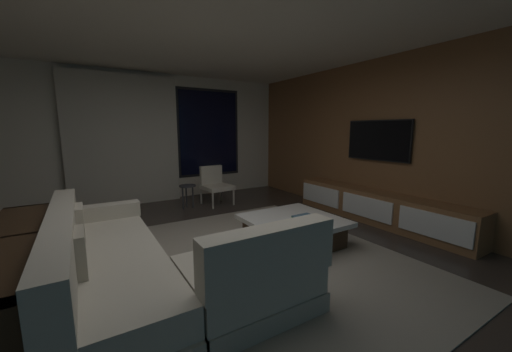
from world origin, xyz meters
name	(u,v)px	position (x,y,z in m)	size (l,w,h in m)	color
floor	(227,265)	(0.00, 0.00, 0.00)	(9.20, 9.20, 0.00)	#332B26
back_wall_with_window	(149,138)	(-0.06, 3.62, 1.34)	(6.60, 0.30, 2.70)	beige
media_wall	(396,141)	(3.06, 0.00, 1.35)	(0.12, 7.80, 2.70)	brown
ceiling	(222,10)	(0.00, 0.00, 2.70)	(8.20, 8.20, 0.00)	beige
area_rug	(257,260)	(0.35, -0.10, 0.01)	(3.20, 3.80, 0.01)	gray
sectional_couch	(144,269)	(-0.92, -0.22, 0.29)	(1.98, 2.50, 0.82)	#B1A997
coffee_table	(293,230)	(1.03, 0.08, 0.19)	(1.16, 1.16, 0.36)	#372415
book_stack_on_coffee_table	(302,219)	(1.00, -0.12, 0.41)	(0.30, 0.19, 0.09)	#46A3D0
accent_chair_near_window	(215,183)	(1.00, 2.61, 0.43)	(0.59, 0.61, 0.78)	#B2ADA0
side_stool	(187,189)	(0.40, 2.56, 0.37)	(0.32, 0.32, 0.46)	#333338
media_console	(377,208)	(2.77, 0.05, 0.25)	(0.46, 3.10, 0.52)	brown
mounted_tv	(378,140)	(2.95, 0.25, 1.35)	(0.05, 1.17, 0.67)	black
console_table_behind_couch	(13,277)	(-1.84, -0.09, 0.42)	(0.40, 2.10, 0.74)	#372415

